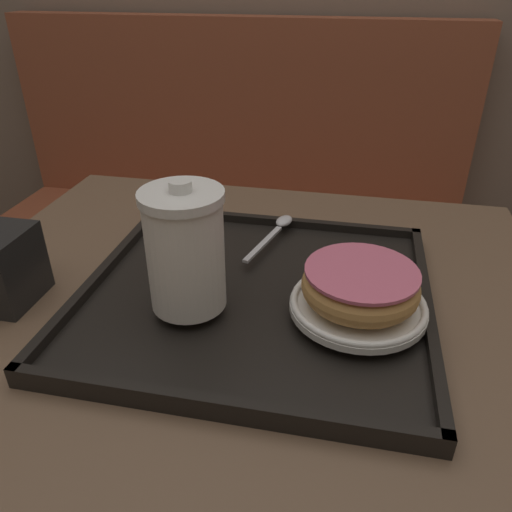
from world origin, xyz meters
name	(u,v)px	position (x,y,z in m)	size (l,w,h in m)	color
booth_bench	(229,254)	(-0.24, 0.87, 0.32)	(1.38, 0.44, 1.00)	brown
cafe_table	(238,422)	(0.00, 0.00, 0.56)	(0.78, 0.76, 0.76)	brown
serving_tray	(256,296)	(0.02, 0.02, 0.76)	(0.42, 0.39, 0.02)	black
coffee_cup_front	(185,250)	(-0.05, -0.03, 0.85)	(0.09, 0.09, 0.15)	white
plate_with_chocolate_donut	(358,305)	(0.14, -0.01, 0.79)	(0.15, 0.15, 0.01)	white
donut_chocolate_glazed	(360,285)	(0.14, -0.01, 0.82)	(0.13, 0.13, 0.04)	tan
spoon	(278,227)	(0.02, 0.17, 0.79)	(0.05, 0.14, 0.01)	silver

